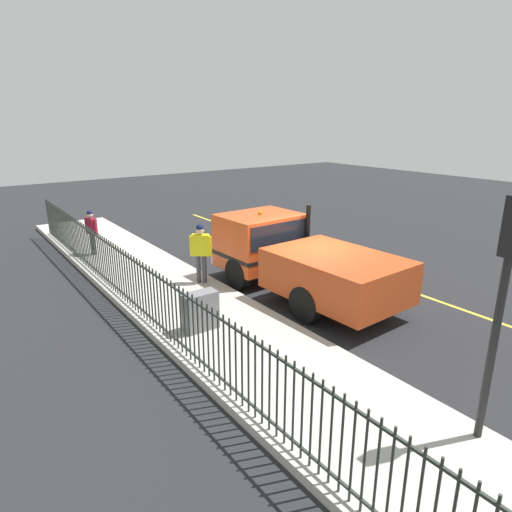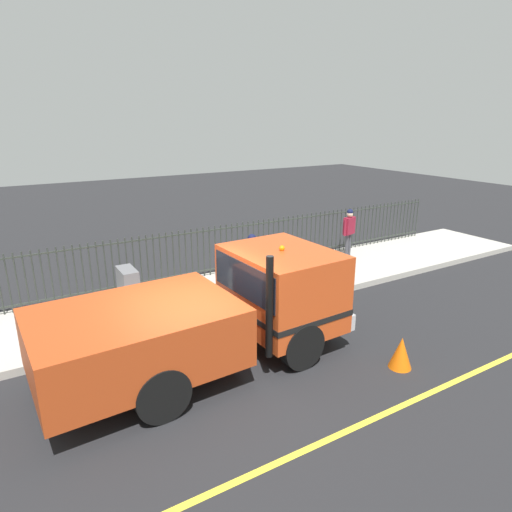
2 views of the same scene
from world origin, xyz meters
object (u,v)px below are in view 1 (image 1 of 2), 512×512
Objects in this scene: pedestrian_distant at (91,228)px; traffic_cone at (283,248)px; utility_cabinet at (200,311)px; worker_standing at (201,247)px; work_truck at (291,254)px; traffic_light_near at (506,273)px.

traffic_cone is (-5.86, 3.88, -0.87)m from pedestrian_distant.
utility_cabinet is at bearing 34.32° from traffic_cone.
worker_standing is at bearing -176.46° from pedestrian_distant.
work_truck is 1.62× the size of traffic_light_near.
traffic_light_near reaches higher than worker_standing.
work_truck is 3.68m from traffic_cone.
pedestrian_distant reaches higher than traffic_cone.
pedestrian_distant is 7.08m from traffic_cone.
pedestrian_distant is 7.76m from utility_cabinet.
work_truck is 3.76× the size of pedestrian_distant.
traffic_light_near is at bearing -51.15° from worker_standing.
traffic_cone is (-4.06, -1.07, -0.97)m from worker_standing.
utility_cabinet is (1.59, 2.79, -0.66)m from worker_standing.
pedestrian_distant is 2.53× the size of traffic_cone.
utility_cabinet is (-0.22, 7.74, -0.55)m from pedestrian_distant.
worker_standing is 3.27m from utility_cabinet.
traffic_cone is at bearing 68.23° from traffic_light_near.
traffic_cone is at bearing -140.00° from pedestrian_distant.
traffic_light_near is 6.53m from utility_cabinet.
worker_standing is 1.11× the size of pedestrian_distant.
work_truck is at bearing -167.37° from pedestrian_distant.
pedestrian_distant is at bearing -33.53° from traffic_cone.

